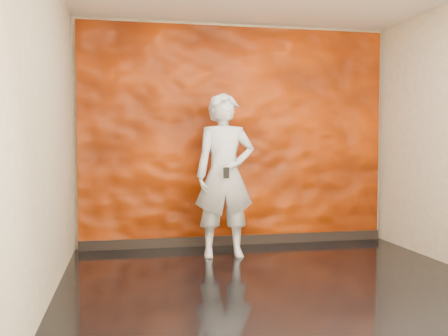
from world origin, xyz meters
TOP-DOWN VIEW (x-y plane):
  - room at (0.00, 0.00)m, footprint 4.02×4.02m
  - feature_wall at (0.00, 1.96)m, footprint 3.90×0.06m
  - baseboard at (0.00, 1.92)m, footprint 3.90×0.04m
  - man at (-0.27, 1.33)m, footprint 0.70×0.47m
  - phone at (-0.31, 1.04)m, footprint 0.07×0.02m

SIDE VIEW (x-z plane):
  - baseboard at x=0.00m, z-range 0.00..0.12m
  - man at x=-0.27m, z-range 0.00..1.86m
  - phone at x=-0.31m, z-range 0.92..1.04m
  - feature_wall at x=0.00m, z-range 0.00..2.75m
  - room at x=0.00m, z-range -0.01..2.81m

